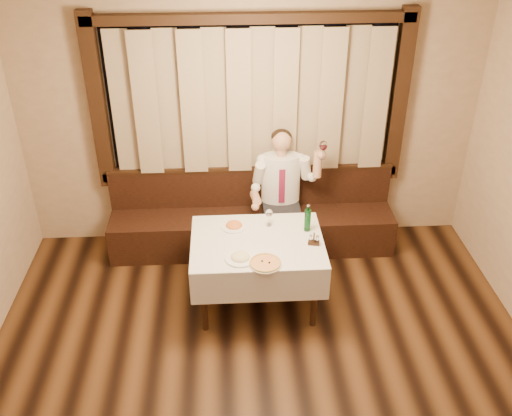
{
  "coord_description": "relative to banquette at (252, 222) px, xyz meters",
  "views": [
    {
      "loc": [
        -0.27,
        -2.79,
        3.84
      ],
      "look_at": [
        0.0,
        1.9,
        1.0
      ],
      "focal_mm": 40.0,
      "sensor_mm": 36.0,
      "label": 1
    }
  ],
  "objects": [
    {
      "name": "table_wine_glass",
      "position": [
        0.13,
        -0.76,
        0.58
      ],
      "size": [
        0.07,
        0.07,
        0.19
      ],
      "rotation": [
        0.0,
        0.0,
        0.18
      ],
      "color": "white",
      "rests_on": "dining_table"
    },
    {
      "name": "banquette",
      "position": [
        0.0,
        0.0,
        0.0
      ],
      "size": [
        3.2,
        0.61,
        0.94
      ],
      "color": "black",
      "rests_on": "ground"
    },
    {
      "name": "cruet_caddy",
      "position": [
        0.53,
        -1.12,
        0.49
      ],
      "size": [
        0.12,
        0.07,
        0.12
      ],
      "rotation": [
        0.0,
        0.0,
        -0.21
      ],
      "color": "black",
      "rests_on": "dining_table"
    },
    {
      "name": "pasta_red",
      "position": [
        -0.22,
        -0.77,
        0.48
      ],
      "size": [
        0.27,
        0.27,
        0.09
      ],
      "rotation": [
        0.0,
        0.0,
        0.29
      ],
      "color": "white",
      "rests_on": "dining_table"
    },
    {
      "name": "pizza",
      "position": [
        0.05,
        -1.4,
        0.46
      ],
      "size": [
        0.3,
        0.3,
        0.03
      ],
      "rotation": [
        0.0,
        0.0,
        -0.38
      ],
      "color": "white",
      "rests_on": "dining_table"
    },
    {
      "name": "pasta_cream",
      "position": [
        -0.17,
        -1.31,
        0.49
      ],
      "size": [
        0.29,
        0.29,
        0.1
      ],
      "rotation": [
        0.0,
        0.0,
        -0.12
      ],
      "color": "white",
      "rests_on": "dining_table"
    },
    {
      "name": "seated_man",
      "position": [
        0.33,
        -0.09,
        0.53
      ],
      "size": [
        0.8,
        0.6,
        1.45
      ],
      "color": "black",
      "rests_on": "ground"
    },
    {
      "name": "dining_table",
      "position": [
        0.0,
        -1.02,
        0.34
      ],
      "size": [
        1.27,
        0.97,
        0.76
      ],
      "color": "black",
      "rests_on": "ground"
    },
    {
      "name": "green_bottle",
      "position": [
        0.5,
        -0.87,
        0.57
      ],
      "size": [
        0.06,
        0.06,
        0.29
      ],
      "rotation": [
        0.0,
        0.0,
        -0.34
      ],
      "color": "#125522",
      "rests_on": "dining_table"
    },
    {
      "name": "room",
      "position": [
        -0.0,
        -1.75,
        1.19
      ],
      "size": [
        5.01,
        6.01,
        2.81
      ],
      "color": "black",
      "rests_on": "ground"
    }
  ]
}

